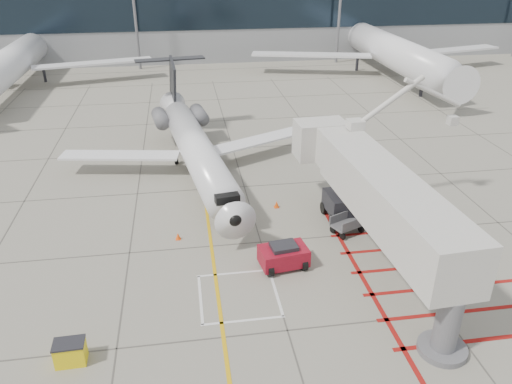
{
  "coord_description": "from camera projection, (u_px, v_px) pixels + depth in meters",
  "views": [
    {
      "loc": [
        -4.28,
        -21.99,
        16.64
      ],
      "look_at": [
        0.0,
        6.0,
        2.5
      ],
      "focal_mm": 35.0,
      "sensor_mm": 36.0,
      "label": 1
    }
  ],
  "objects": [
    {
      "name": "regional_jet",
      "position": [
        201.0,
        141.0,
        36.76
      ],
      "size": [
        25.3,
        30.03,
        7.12
      ],
      "primitive_type": null,
      "rotation": [
        0.0,
        0.0,
        0.15
      ],
      "color": "white",
      "rests_on": "ground_plane"
    },
    {
      "name": "jet_bridge",
      "position": [
        388.0,
        210.0,
        26.73
      ],
      "size": [
        10.17,
        19.64,
        7.66
      ],
      "primitive_type": null,
      "rotation": [
        0.0,
        0.0,
        0.06
      ],
      "color": "silver",
      "rests_on": "ground_plane"
    },
    {
      "name": "ground_plane",
      "position": [
        272.0,
        281.0,
        27.46
      ],
      "size": [
        260.0,
        260.0,
        0.0
      ],
      "primitive_type": "plane",
      "color": "gray",
      "rests_on": "ground"
    },
    {
      "name": "ground_power_unit",
      "position": [
        410.0,
        238.0,
        29.64
      ],
      "size": [
        2.66,
        1.87,
        1.93
      ],
      "primitive_type": null,
      "rotation": [
        0.0,
        0.0,
        0.2
      ],
      "color": "silver",
      "rests_on": "ground_plane"
    },
    {
      "name": "terminal_glass_band",
      "position": [
        272.0,
        8.0,
        74.71
      ],
      "size": [
        180.0,
        0.1,
        6.0
      ],
      "primitive_type": "cube",
      "color": "black",
      "rests_on": "ground_plane"
    },
    {
      "name": "cone_side",
      "position": [
        277.0,
        204.0,
        34.97
      ],
      "size": [
        0.36,
        0.36,
        0.49
      ],
      "primitive_type": "cone",
      "color": "#E4490C",
      "rests_on": "ground_plane"
    },
    {
      "name": "terminal_building",
      "position": [
        257.0,
        5.0,
        87.59
      ],
      "size": [
        180.0,
        28.0,
        14.0
      ],
      "primitive_type": "cube",
      "color": "gray",
      "rests_on": "ground_plane"
    },
    {
      "name": "bg_aircraft_c",
      "position": [
        387.0,
        28.0,
        68.66
      ],
      "size": [
        37.21,
        41.35,
        12.4
      ],
      "primitive_type": null,
      "color": "silver",
      "rests_on": "ground_plane"
    },
    {
      "name": "spill_bin",
      "position": [
        70.0,
        352.0,
        21.87
      ],
      "size": [
        1.33,
        0.91,
        1.13
      ],
      "primitive_type": null,
      "rotation": [
        0.0,
        0.0,
        0.03
      ],
      "color": "yellow",
      "rests_on": "ground_plane"
    },
    {
      "name": "bg_aircraft_b",
      "position": [
        10.0,
        41.0,
        62.2
      ],
      "size": [
        34.41,
        38.23,
        11.47
      ],
      "primitive_type": null,
      "color": "silver",
      "rests_on": "ground_plane"
    },
    {
      "name": "pushback_tug",
      "position": [
        284.0,
        255.0,
        28.33
      ],
      "size": [
        2.89,
        2.03,
        1.56
      ],
      "primitive_type": null,
      "rotation": [
        0.0,
        0.0,
        0.14
      ],
      "color": "maroon",
      "rests_on": "ground_plane"
    },
    {
      "name": "cone_nose",
      "position": [
        178.0,
        236.0,
        31.2
      ],
      "size": [
        0.32,
        0.32,
        0.45
      ],
      "primitive_type": "cone",
      "color": "#FF4E0D",
      "rests_on": "ground_plane"
    },
    {
      "name": "baggage_cart",
      "position": [
        347.0,
        224.0,
        31.74
      ],
      "size": [
        2.32,
        1.95,
        1.25
      ],
      "primitive_type": null,
      "rotation": [
        0.0,
        0.0,
        0.42
      ],
      "color": "#525256",
      "rests_on": "ground_plane"
    }
  ]
}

